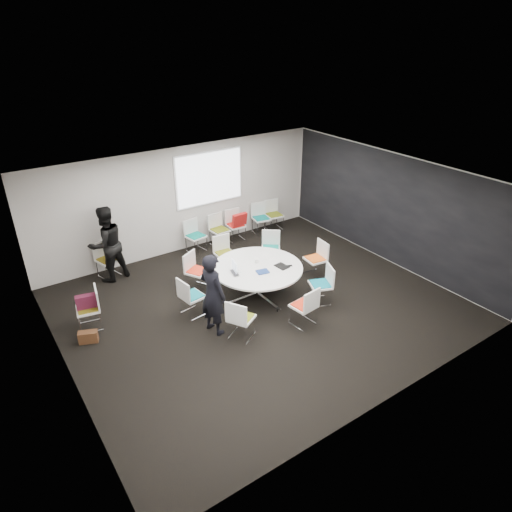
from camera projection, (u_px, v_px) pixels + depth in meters
room_shell at (263, 247)px, 9.43m from camera, size 8.08×7.08×2.88m
conference_table at (257, 275)px, 10.19m from camera, size 2.01×2.01×0.73m
projection_screen at (210, 178)px, 12.11m from camera, size 1.90×0.03×1.35m
chair_ring_a at (315, 265)px, 11.10m from camera, size 0.50×0.51×0.88m
chair_ring_b at (271, 255)px, 11.60m from camera, size 0.64×0.63×0.88m
chair_ring_c at (225, 260)px, 11.35m from camera, size 0.49×0.48×0.88m
chair_ring_d at (197, 278)px, 10.57m from camera, size 0.62×0.61×0.88m
chair_ring_e at (192, 303)px, 9.61m from camera, size 0.51×0.52×0.88m
chair_ring_f at (241, 325)px, 8.91m from camera, size 0.62×0.62×0.88m
chair_ring_g at (304, 313)px, 9.29m from camera, size 0.51×0.50×0.88m
chair_ring_h at (320, 291)px, 10.03m from camera, size 0.59×0.59×0.88m
chair_back_a at (196, 242)px, 12.27m from camera, size 0.53×0.52×0.88m
chair_back_b at (220, 236)px, 12.63m from camera, size 0.49×0.48×0.88m
chair_back_c at (236, 231)px, 12.92m from camera, size 0.49×0.48×0.88m
chair_back_d at (261, 224)px, 13.36m from camera, size 0.54×0.53×0.88m
chair_back_e at (274, 220)px, 13.60m from camera, size 0.52×0.51×0.88m
chair_spare_left at (90, 316)px, 9.21m from camera, size 0.53×0.54×0.88m
chair_person_back at (108, 266)px, 11.08m from camera, size 0.56×0.56×0.88m
person_main at (213, 294)px, 8.84m from camera, size 0.55×0.71×1.72m
person_back at (107, 244)px, 10.66m from camera, size 1.03×0.88×1.86m
laptop at (236, 273)px, 9.83m from camera, size 0.25×0.33×0.02m
laptop_lid at (234, 266)px, 9.84m from camera, size 0.08×0.30×0.22m
notebook_black at (282, 266)px, 10.09m from camera, size 0.25×0.32×0.02m
tablet_folio at (263, 272)px, 9.87m from camera, size 0.30×0.25×0.03m
papers_right at (266, 256)px, 10.54m from camera, size 0.35×0.30×0.00m
papers_front at (283, 259)px, 10.40m from camera, size 0.34×0.27×0.00m
cup at (257, 261)px, 10.24m from camera, size 0.08×0.08×0.09m
phone at (289, 266)px, 10.12m from camera, size 0.16×0.12×0.01m
maroon_bag at (86, 301)px, 9.04m from camera, size 0.42×0.22×0.28m
brown_bag at (88, 337)px, 8.84m from camera, size 0.39×0.29×0.24m
red_jacket at (240, 220)px, 12.56m from camera, size 0.45×0.17×0.36m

